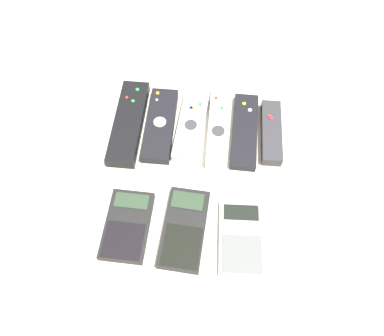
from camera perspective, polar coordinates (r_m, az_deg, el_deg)
name	(u,v)px	position (r m, az deg, el deg)	size (l,w,h in m)	color
ground_plane	(190,184)	(0.74, -0.24, -2.43)	(3.00, 3.00, 0.00)	beige
remote_0	(129,123)	(0.82, -9.61, 6.84)	(0.06, 0.21, 0.03)	black
remote_1	(160,125)	(0.81, -4.85, 6.58)	(0.06, 0.18, 0.02)	black
remote_2	(191,126)	(0.80, -0.13, 6.39)	(0.06, 0.17, 0.02)	silver
remote_3	(218,126)	(0.80, 4.05, 6.40)	(0.05, 0.20, 0.03)	white
remote_4	(245,131)	(0.80, 8.03, 5.64)	(0.05, 0.19, 0.02)	black
remote_5	(271,132)	(0.81, 11.98, 5.37)	(0.04, 0.15, 0.03)	#333338
calculator_0	(127,225)	(0.71, -9.82, -8.62)	(0.08, 0.14, 0.02)	black
calculator_1	(184,229)	(0.69, -1.21, -9.21)	(0.08, 0.16, 0.02)	black
calculator_2	(241,238)	(0.70, 7.51, -10.48)	(0.09, 0.14, 0.01)	#B2B2B7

